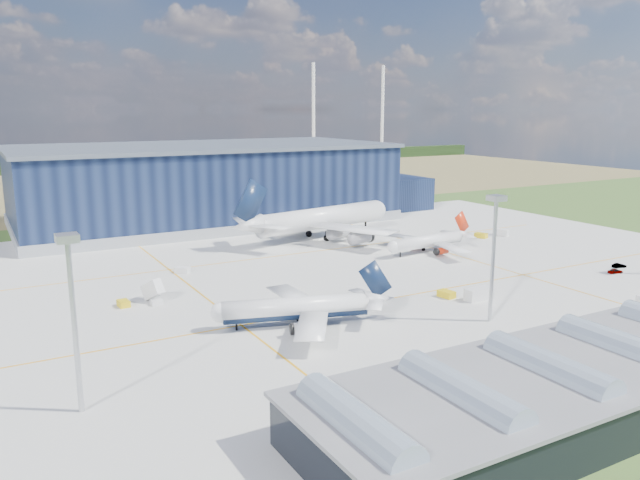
{
  "coord_description": "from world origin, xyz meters",
  "views": [
    {
      "loc": [
        -69.48,
        -108.38,
        37.58
      ],
      "look_at": [
        0.08,
        14.87,
        7.88
      ],
      "focal_mm": 35.0,
      "sensor_mm": 36.0,
      "label": 1
    }
  ],
  "objects_px": {
    "airliner_navy": "(295,297)",
    "gse_van_a": "(479,294)",
    "light_mast_center": "(494,238)",
    "car_b": "(619,266)",
    "gse_van_b": "(501,232)",
    "airstair": "(153,294)",
    "gse_tug_a": "(446,294)",
    "gse_tug_b": "(124,304)",
    "airliner_widebody": "(322,207)",
    "gse_tug_c": "(481,235)",
    "gse_cart_b": "(182,270)",
    "airliner_red": "(427,235)",
    "light_mast_west": "(72,295)",
    "car_a": "(615,271)",
    "hangar": "(212,187)"
  },
  "relations": [
    {
      "from": "airliner_navy",
      "to": "gse_van_a",
      "type": "bearing_deg",
      "value": -169.73
    },
    {
      "from": "light_mast_center",
      "to": "car_b",
      "type": "xyz_separation_m",
      "value": [
        55.44,
        13.32,
        -14.86
      ]
    },
    {
      "from": "gse_van_b",
      "to": "car_b",
      "type": "distance_m",
      "value": 42.93
    },
    {
      "from": "airstair",
      "to": "airliner_navy",
      "type": "bearing_deg",
      "value": -78.55
    },
    {
      "from": "gse_van_a",
      "to": "light_mast_center",
      "type": "bearing_deg",
      "value": 144.44
    },
    {
      "from": "gse_tug_a",
      "to": "gse_tug_b",
      "type": "height_order",
      "value": "gse_tug_a"
    },
    {
      "from": "airliner_widebody",
      "to": "gse_van_a",
      "type": "distance_m",
      "value": 69.51
    },
    {
      "from": "gse_tug_c",
      "to": "car_b",
      "type": "xyz_separation_m",
      "value": [
        3.63,
        -43.18,
        -0.19
      ]
    },
    {
      "from": "gse_cart_b",
      "to": "airliner_red",
      "type": "bearing_deg",
      "value": -57.48
    },
    {
      "from": "airliner_navy",
      "to": "gse_tug_c",
      "type": "relative_size",
      "value": 9.59
    },
    {
      "from": "gse_tug_a",
      "to": "airliner_red",
      "type": "bearing_deg",
      "value": 48.16
    },
    {
      "from": "gse_van_a",
      "to": "gse_cart_b",
      "type": "xyz_separation_m",
      "value": [
        -45.5,
        49.8,
        -0.56
      ]
    },
    {
      "from": "light_mast_center",
      "to": "airliner_red",
      "type": "xyz_separation_m",
      "value": [
        25.09,
        48.9,
        -10.52
      ]
    },
    {
      "from": "light_mast_west",
      "to": "gse_tug_a",
      "type": "bearing_deg",
      "value": 11.73
    },
    {
      "from": "airliner_navy",
      "to": "gse_tug_c",
      "type": "bearing_deg",
      "value": -136.94
    },
    {
      "from": "light_mast_west",
      "to": "light_mast_center",
      "type": "distance_m",
      "value": 70.0
    },
    {
      "from": "light_mast_west",
      "to": "gse_van_a",
      "type": "relative_size",
      "value": 3.96
    },
    {
      "from": "gse_tug_a",
      "to": "gse_tug_c",
      "type": "height_order",
      "value": "gse_tug_c"
    },
    {
      "from": "gse_tug_b",
      "to": "car_a",
      "type": "relative_size",
      "value": 0.82
    },
    {
      "from": "airliner_widebody",
      "to": "airstair",
      "type": "relative_size",
      "value": 12.07
    },
    {
      "from": "airliner_red",
      "to": "gse_van_a",
      "type": "height_order",
      "value": "airliner_red"
    },
    {
      "from": "hangar",
      "to": "gse_tug_c",
      "type": "height_order",
      "value": "hangar"
    },
    {
      "from": "gse_tug_a",
      "to": "car_a",
      "type": "bearing_deg",
      "value": -14.38
    },
    {
      "from": "airliner_widebody",
      "to": "light_mast_center",
      "type": "bearing_deg",
      "value": -108.69
    },
    {
      "from": "airliner_red",
      "to": "gse_van_a",
      "type": "bearing_deg",
      "value": 59.63
    },
    {
      "from": "gse_tug_c",
      "to": "car_a",
      "type": "bearing_deg",
      "value": -112.6
    },
    {
      "from": "gse_tug_c",
      "to": "airstair",
      "type": "xyz_separation_m",
      "value": [
        -101.67,
        -14.54,
        0.77
      ]
    },
    {
      "from": "gse_van_a",
      "to": "airliner_red",
      "type": "bearing_deg",
      "value": -25.72
    },
    {
      "from": "airliner_widebody",
      "to": "car_a",
      "type": "relative_size",
      "value": 16.14
    },
    {
      "from": "light_mast_west",
      "to": "airliner_red",
      "type": "relative_size",
      "value": 0.76
    },
    {
      "from": "hangar",
      "to": "airliner_red",
      "type": "relative_size",
      "value": 4.81
    },
    {
      "from": "gse_van_a",
      "to": "airstair",
      "type": "bearing_deg",
      "value": 60.42
    },
    {
      "from": "airliner_widebody",
      "to": "gse_van_a",
      "type": "xyz_separation_m",
      "value": [
        -3.1,
        -68.96,
        -8.16
      ]
    },
    {
      "from": "light_mast_west",
      "to": "airliner_navy",
      "type": "distance_m",
      "value": 42.29
    },
    {
      "from": "light_mast_center",
      "to": "gse_cart_b",
      "type": "bearing_deg",
      "value": 122.27
    },
    {
      "from": "gse_tug_b",
      "to": "car_b",
      "type": "xyz_separation_m",
      "value": [
        111.24,
        -27.95,
        -0.07
      ]
    },
    {
      "from": "airliner_red",
      "to": "car_b",
      "type": "distance_m",
      "value": 46.97
    },
    {
      "from": "gse_tug_c",
      "to": "gse_van_b",
      "type": "bearing_deg",
      "value": -23.42
    },
    {
      "from": "light_mast_center",
      "to": "airstair",
      "type": "bearing_deg",
      "value": 139.92
    },
    {
      "from": "car_a",
      "to": "car_b",
      "type": "relative_size",
      "value": 1.04
    },
    {
      "from": "gse_tug_a",
      "to": "light_mast_west",
      "type": "bearing_deg",
      "value": -176.79
    },
    {
      "from": "airliner_red",
      "to": "airstair",
      "type": "height_order",
      "value": "airliner_red"
    },
    {
      "from": "gse_cart_b",
      "to": "airstair",
      "type": "xyz_separation_m",
      "value": [
        -11.7,
        -18.46,
        0.82
      ]
    },
    {
      "from": "gse_tug_b",
      "to": "airliner_red",
      "type": "bearing_deg",
      "value": 1.31
    },
    {
      "from": "gse_cart_b",
      "to": "car_b",
      "type": "distance_m",
      "value": 104.77
    },
    {
      "from": "gse_van_a",
      "to": "airstair",
      "type": "relative_size",
      "value": 1.21
    },
    {
      "from": "gse_cart_b",
      "to": "car_b",
      "type": "bearing_deg",
      "value": -73.87
    },
    {
      "from": "gse_tug_b",
      "to": "gse_van_a",
      "type": "bearing_deg",
      "value": -29.98
    },
    {
      "from": "gse_tug_a",
      "to": "gse_van_a",
      "type": "relative_size",
      "value": 0.59
    },
    {
      "from": "airstair",
      "to": "car_b",
      "type": "bearing_deg",
      "value": -37.64
    }
  ]
}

